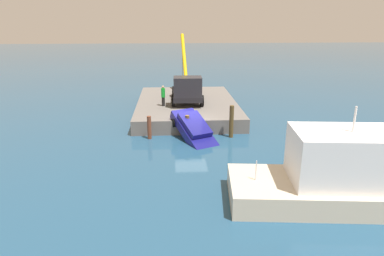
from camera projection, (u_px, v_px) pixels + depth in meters
The scene contains 8 objects.
ground at pixel (191, 135), 26.57m from camera, with size 200.00×200.00×0.00m, color navy.
dock at pixel (187, 107), 32.88m from camera, with size 13.44×9.16×1.15m, color slate.
crane_truck at pixel (187, 88), 31.58m from camera, with size 9.84×2.92×5.88m.
dock_worker at pixel (163, 96), 30.48m from camera, with size 0.34×0.34×1.82m.
salvaged_car at pixel (195, 130), 25.55m from camera, with size 4.91×3.65×2.71m.
piling_near at pixel (149, 128), 25.61m from camera, with size 0.30×0.30×1.75m, color brown.
piling_mid at pixel (187, 127), 25.76m from camera, with size 0.31×0.31×1.77m, color brown.
piling_far at pixel (231, 122), 25.84m from camera, with size 0.33×0.33×2.46m, color brown.
Camera 1 is at (25.08, -1.48, 8.66)m, focal length 32.32 mm.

